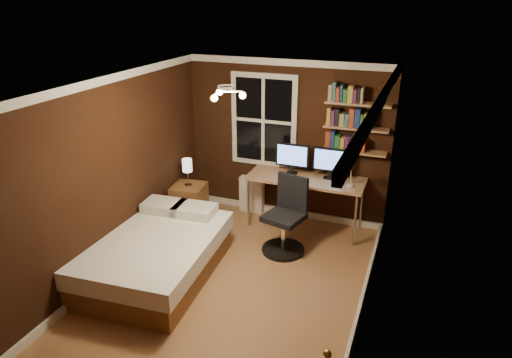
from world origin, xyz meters
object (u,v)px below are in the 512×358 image
(bedside_lamp, at_px, (188,172))
(monitor_right, at_px, (330,164))
(office_chair, at_px, (286,223))
(desk_lamp, at_px, (350,174))
(bed, at_px, (156,255))
(nightstand, at_px, (189,203))
(monitor_left, at_px, (292,159))
(desk, at_px, (306,181))
(radiator, at_px, (252,194))

(bedside_lamp, bearing_deg, monitor_right, 13.94)
(office_chair, bearing_deg, desk_lamp, 52.73)
(bed, xyz_separation_m, nightstand, (-0.32, 1.49, 0.01))
(bedside_lamp, bearing_deg, nightstand, 0.00)
(monitor_left, xyz_separation_m, office_chair, (0.18, -0.84, -0.64))
(bedside_lamp, xyz_separation_m, desk, (1.76, 0.43, -0.05))
(radiator, height_order, office_chair, office_chair)
(bed, height_order, bedside_lamp, bedside_lamp)
(nightstand, relative_size, desk_lamp, 1.38)
(radiator, distance_m, desk_lamp, 1.84)
(bed, relative_size, desk_lamp, 4.75)
(bed, distance_m, nightstand, 1.53)
(radiator, distance_m, office_chair, 1.34)
(nightstand, relative_size, desk, 0.35)
(nightstand, relative_size, radiator, 1.01)
(desk, bearing_deg, nightstand, -166.25)
(desk, distance_m, monitor_left, 0.40)
(monitor_right, bearing_deg, radiator, 173.37)
(bed, relative_size, bedside_lamp, 4.81)
(nightstand, height_order, monitor_right, monitor_right)
(desk, bearing_deg, monitor_right, 14.98)
(nightstand, xyz_separation_m, monitor_right, (2.09, 0.52, 0.76))
(bedside_lamp, bearing_deg, office_chair, -10.82)
(desk, bearing_deg, bedside_lamp, -166.25)
(bed, bearing_deg, desk, 49.05)
(bedside_lamp, height_order, monitor_right, monitor_right)
(bedside_lamp, xyz_separation_m, office_chair, (1.69, -0.32, -0.40))
(nightstand, height_order, monitor_left, monitor_left)
(desk, relative_size, desk_lamp, 3.96)
(monitor_right, relative_size, office_chair, 0.47)
(bed, distance_m, monitor_left, 2.46)
(nightstand, bearing_deg, desk, 6.84)
(monitor_left, bearing_deg, office_chair, -77.97)
(radiator, bearing_deg, monitor_left, -11.87)
(bedside_lamp, bearing_deg, radiator, 39.90)
(monitor_right, height_order, desk_lamp, monitor_right)
(desk, distance_m, monitor_right, 0.45)
(desk_lamp, height_order, office_chair, desk_lamp)
(monitor_left, bearing_deg, desk_lamp, -15.64)
(monitor_left, bearing_deg, bed, -120.60)
(bed, xyz_separation_m, radiator, (0.48, 2.16, 0.01))
(radiator, xyz_separation_m, office_chair, (0.89, -0.99, 0.12))
(bedside_lamp, height_order, office_chair, office_chair)
(bedside_lamp, distance_m, radiator, 1.17)
(office_chair, bearing_deg, monitor_left, 116.52)
(bed, bearing_deg, nightstand, 98.14)
(desk, height_order, office_chair, office_chair)
(bed, relative_size, radiator, 3.49)
(bed, xyz_separation_m, monitor_right, (1.77, 2.01, 0.77))
(bed, bearing_deg, office_chair, 36.34)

